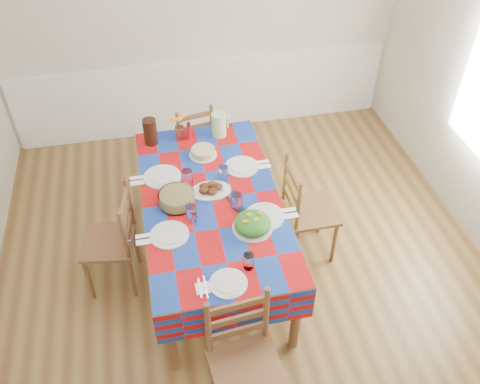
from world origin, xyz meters
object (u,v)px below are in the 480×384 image
(chair_far, at_px, (193,140))
(chair_left, at_px, (114,241))
(dining_table, at_px, (212,207))
(chair_near, at_px, (244,362))
(chair_right, at_px, (306,211))
(tea_pitcher, at_px, (150,132))
(green_pitcher, at_px, (219,125))
(meat_platter, at_px, (210,189))

(chair_far, height_order, chair_left, chair_left)
(dining_table, distance_m, chair_left, 0.88)
(chair_far, bearing_deg, chair_left, 47.59)
(chair_left, bearing_deg, chair_near, 40.84)
(chair_far, relative_size, chair_left, 0.92)
(dining_table, bearing_deg, chair_left, -179.53)
(chair_left, bearing_deg, chair_right, 98.69)
(chair_near, xyz_separation_m, chair_far, (0.01, 2.67, -0.06))
(dining_table, bearing_deg, chair_near, -90.20)
(tea_pitcher, xyz_separation_m, chair_near, (0.42, -2.22, -0.43))
(dining_table, bearing_deg, chair_right, -0.02)
(chair_far, height_order, chair_right, chair_right)
(chair_left, xyz_separation_m, chair_right, (1.69, 0.01, 0.01))
(chair_left, bearing_deg, dining_table, 98.93)
(green_pitcher, height_order, chair_left, green_pitcher)
(chair_near, bearing_deg, chair_far, 84.17)
(dining_table, height_order, tea_pitcher, tea_pitcher)
(chair_near, xyz_separation_m, chair_left, (-0.84, 1.33, -0.02))
(dining_table, relative_size, meat_platter, 6.13)
(dining_table, distance_m, green_pitcher, 0.93)
(dining_table, height_order, meat_platter, meat_platter)
(meat_platter, bearing_deg, chair_left, -173.70)
(tea_pitcher, bearing_deg, chair_left, -115.47)
(chair_left, height_order, chair_right, chair_right)
(green_pitcher, xyz_separation_m, tea_pitcher, (-0.64, 0.01, 0.01))
(tea_pitcher, xyz_separation_m, chair_left, (-0.42, -0.89, -0.45))
(green_pitcher, distance_m, tea_pitcher, 0.64)
(meat_platter, height_order, chair_far, chair_far)
(chair_near, distance_m, chair_left, 1.57)
(meat_platter, distance_m, chair_left, 0.93)
(dining_table, distance_m, chair_right, 0.87)
(dining_table, distance_m, tea_pitcher, 1.00)
(dining_table, relative_size, chair_right, 2.05)
(meat_platter, height_order, green_pitcher, green_pitcher)
(tea_pitcher, distance_m, chair_far, 0.80)
(chair_far, bearing_deg, tea_pitcher, 36.69)
(green_pitcher, distance_m, chair_right, 1.16)
(dining_table, height_order, chair_right, chair_right)
(meat_platter, distance_m, chair_near, 1.46)
(meat_platter, distance_m, chair_far, 1.31)
(chair_far, distance_m, chair_left, 1.60)
(meat_platter, bearing_deg, tea_pitcher, 118.35)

